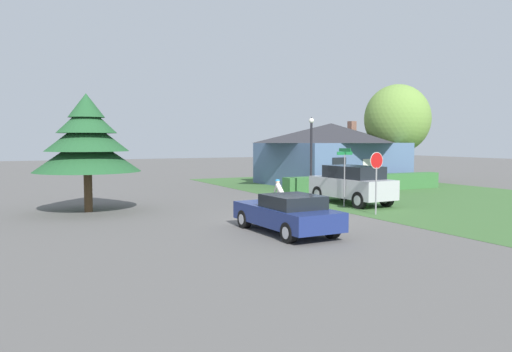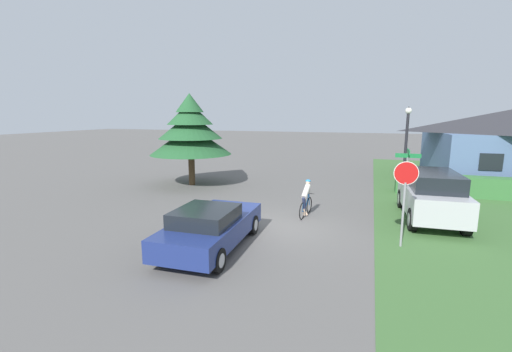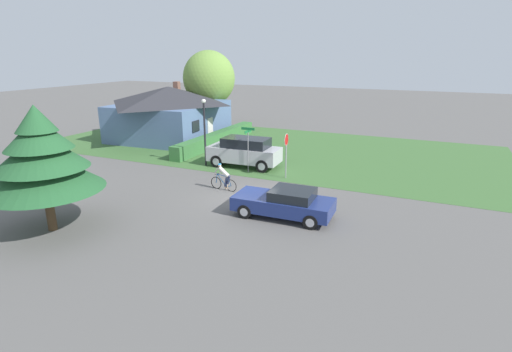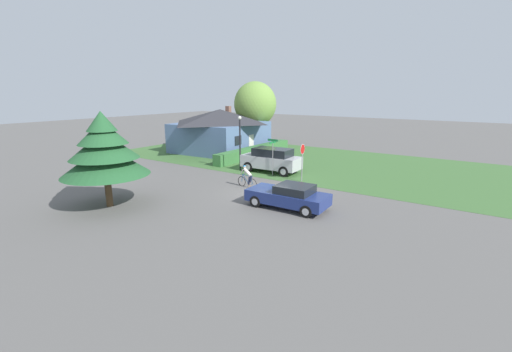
{
  "view_description": "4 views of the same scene",
  "coord_description": "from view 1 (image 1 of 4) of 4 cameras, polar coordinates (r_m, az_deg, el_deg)",
  "views": [
    {
      "loc": [
        -10.24,
        -17.48,
        3.22
      ],
      "look_at": [
        -0.82,
        1.32,
        1.73
      ],
      "focal_mm": 35.0,
      "sensor_mm": 36.0,
      "label": 1
    },
    {
      "loc": [
        3.0,
        -11.77,
        4.13
      ],
      "look_at": [
        -1.17,
        0.62,
        1.77
      ],
      "focal_mm": 24.0,
      "sensor_mm": 36.0,
      "label": 2
    },
    {
      "loc": [
        -17.67,
        -8.44,
        7.25
      ],
      "look_at": [
        0.23,
        -0.33,
        1.18
      ],
      "focal_mm": 28.0,
      "sensor_mm": 36.0,
      "label": 3
    },
    {
      "loc": [
        -17.61,
        -11.29,
        6.31
      ],
      "look_at": [
        -1.36,
        -0.25,
        1.47
      ],
      "focal_mm": 24.0,
      "sensor_mm": 36.0,
      "label": 4
    }
  ],
  "objects": [
    {
      "name": "hedge_row",
      "position": [
        32.61,
        12.44,
        -0.77
      ],
      "size": [
        11.77,
        0.9,
        1.05
      ],
      "primitive_type": "cube",
      "color": "#387038",
      "rests_on": "ground"
    },
    {
      "name": "cyclist",
      "position": [
        22.25,
        2.74,
        -2.38
      ],
      "size": [
        0.44,
        1.69,
        1.51
      ],
      "rotation": [
        0.0,
        0.0,
        1.46
      ],
      "color": "black",
      "rests_on": "ground"
    },
    {
      "name": "street_lamp",
      "position": [
        27.16,
        6.33,
        2.96
      ],
      "size": [
        0.28,
        0.28,
        4.5
      ],
      "color": "black",
      "rests_on": "ground"
    },
    {
      "name": "cottage_house",
      "position": [
        37.29,
        8.58,
        2.65
      ],
      "size": [
        9.99,
        9.01,
        4.72
      ],
      "rotation": [
        0.0,
        0.0,
        0.06
      ],
      "color": "slate",
      "rests_on": "ground"
    },
    {
      "name": "conifer_tall_near",
      "position": [
        23.67,
        -18.75,
        3.74
      ],
      "size": [
        4.71,
        4.71,
        5.33
      ],
      "color": "#4C3823",
      "rests_on": "ground"
    },
    {
      "name": "ground_plane",
      "position": [
        20.51,
        3.72,
        -4.98
      ],
      "size": [
        140.0,
        140.0,
        0.0
      ],
      "primitive_type": "plane",
      "color": "#5B5956"
    },
    {
      "name": "stop_sign",
      "position": [
        22.19,
        13.59,
        0.63
      ],
      "size": [
        0.72,
        0.07,
        2.73
      ],
      "rotation": [
        0.0,
        0.0,
        3.21
      ],
      "color": "gray",
      "rests_on": "ground"
    },
    {
      "name": "street_name_sign",
      "position": [
        24.43,
        10.09,
        1.05
      ],
      "size": [
        0.9,
        0.9,
        2.85
      ],
      "color": "gray",
      "rests_on": "ground"
    },
    {
      "name": "sedan_left_lane",
      "position": [
        17.41,
        3.57,
        -4.31
      ],
      "size": [
        2.06,
        4.6,
        1.37
      ],
      "rotation": [
        0.0,
        0.0,
        1.6
      ],
      "color": "navy",
      "rests_on": "ground"
    },
    {
      "name": "deciduous_tree_right",
      "position": [
        40.25,
        15.85,
        6.29
      ],
      "size": [
        5.04,
        5.04,
        7.55
      ],
      "color": "#4C3823",
      "rests_on": "ground"
    },
    {
      "name": "grass_verge_right",
      "position": [
        30.57,
        18.36,
        -2.18
      ],
      "size": [
        16.0,
        36.0,
        0.01
      ],
      "primitive_type": "cube",
      "color": "#3D6633",
      "rests_on": "ground"
    },
    {
      "name": "parked_suv_right",
      "position": [
        25.69,
        10.9,
        -0.93
      ],
      "size": [
        2.14,
        4.81,
        1.95
      ],
      "rotation": [
        0.0,
        0.0,
        1.61
      ],
      "color": "#B7B7BC",
      "rests_on": "ground"
    }
  ]
}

